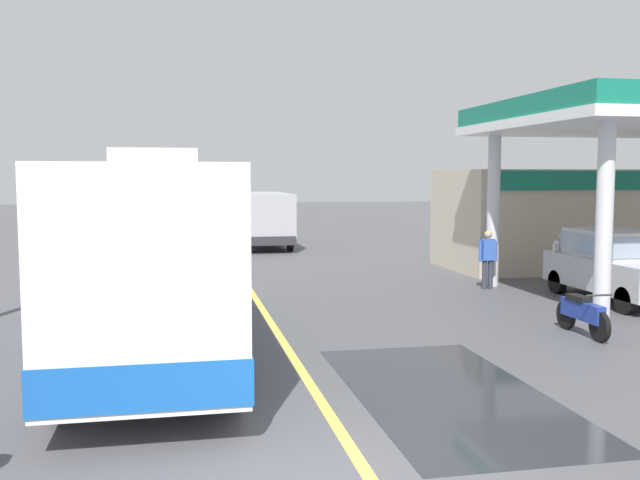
% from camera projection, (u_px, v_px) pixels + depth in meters
% --- Properties ---
extents(ground, '(120.00, 120.00, 0.00)m').
position_uv_depth(ground, '(231.00, 259.00, 27.02)').
color(ground, '#4C4C51').
extents(lane_divider_stripe, '(0.16, 50.00, 0.01)m').
position_uv_depth(lane_divider_stripe, '(242.00, 277.00, 22.13)').
color(lane_divider_stripe, '#D8CC4C').
rests_on(lane_divider_stripe, ground).
extents(wet_puddle_patch, '(2.72, 5.50, 0.01)m').
position_uv_depth(wet_puddle_patch, '(447.00, 392.00, 10.30)').
color(wet_puddle_patch, '#26282D').
rests_on(wet_puddle_patch, ground).
extents(coach_bus_main, '(2.60, 11.04, 3.69)m').
position_uv_depth(coach_bus_main, '(156.00, 254.00, 13.20)').
color(coach_bus_main, white).
rests_on(coach_bus_main, ground).
extents(gas_station_roadside, '(9.10, 11.95, 5.10)m').
position_uv_depth(gas_station_roadside, '(581.00, 194.00, 22.40)').
color(gas_station_roadside, '#147259').
rests_on(gas_station_roadside, ground).
extents(car_at_pump, '(1.70, 4.20, 1.82)m').
position_uv_depth(car_at_pump, '(614.00, 262.00, 17.80)').
color(car_at_pump, '#B2B2B7').
rests_on(car_at_pump, ground).
extents(minibus_opposing_lane, '(2.04, 6.13, 2.44)m').
position_uv_depth(minibus_opposing_lane, '(264.00, 214.00, 31.73)').
color(minibus_opposing_lane, '#A5A5AD').
rests_on(minibus_opposing_lane, ground).
extents(motorcycle_parked_forecourt, '(0.55, 1.80, 0.92)m').
position_uv_depth(motorcycle_parked_forecourt, '(582.00, 313.00, 14.02)').
color(motorcycle_parked_forecourt, black).
rests_on(motorcycle_parked_forecourt, ground).
extents(pedestrian_near_pump, '(0.55, 0.22, 1.66)m').
position_uv_depth(pedestrian_near_pump, '(562.00, 258.00, 19.22)').
color(pedestrian_near_pump, '#33333F').
rests_on(pedestrian_near_pump, ground).
extents(pedestrian_by_shop, '(0.55, 0.22, 1.66)m').
position_uv_depth(pedestrian_by_shop, '(488.00, 256.00, 19.78)').
color(pedestrian_by_shop, '#33333F').
rests_on(pedestrian_by_shop, ground).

